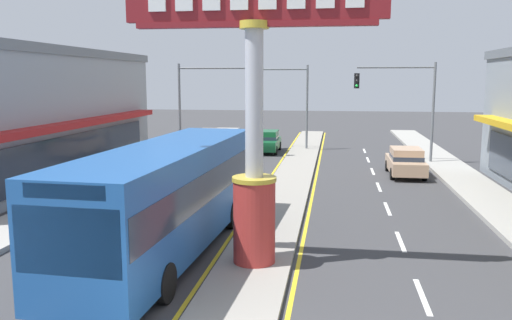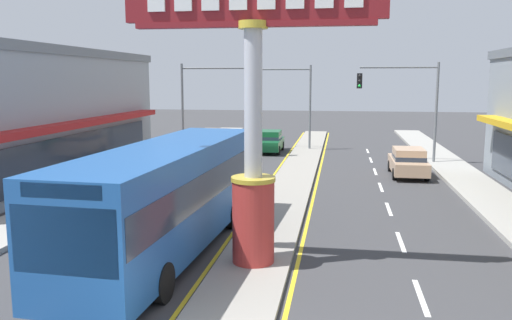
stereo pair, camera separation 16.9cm
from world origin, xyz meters
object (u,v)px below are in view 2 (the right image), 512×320
Objects in this scene: traffic_light_left_side at (208,94)px; district_sign at (253,119)px; sedan_near_left_lane at (408,162)px; traffic_light_right_side at (407,95)px; bus_near_right_lane at (169,192)px; storefront_left at (1,114)px; sedan_far_right_lane at (269,141)px; traffic_light_median_far at (290,93)px; suv_mid_left_lane at (212,144)px.

district_sign is at bearing -72.39° from traffic_light_left_side.
sedan_near_left_lane is (5.98, 15.05, -3.36)m from district_sign.
bus_near_right_lane is (-8.96, -18.45, -2.38)m from traffic_light_right_side.
sedan_far_right_lane is at bearing 43.68° from storefront_left.
suv_mid_left_lane is (-4.60, -5.14, -3.21)m from traffic_light_median_far.
sedan_near_left_lane is at bearing 68.31° from district_sign.
sedan_near_left_lane is at bearing -20.24° from suv_mid_left_lane.
traffic_light_right_side reaches higher than sedan_far_right_lane.
traffic_light_left_side is at bearing 100.71° from bus_near_right_lane.
traffic_light_right_side is 5.46m from sedan_near_left_lane.
suv_mid_left_lane is (-11.97, 4.41, 0.20)m from sedan_near_left_lane.
sedan_far_right_lane is at bearing -134.04° from traffic_light_median_far.
sedan_far_right_lane is at bearing 136.57° from sedan_near_left_lane.
traffic_light_left_side is 19.43m from bus_near_right_lane.
storefront_left reaches higher than traffic_light_median_far.
traffic_light_right_side is at bearing 20.46° from storefront_left.
bus_near_right_lane is (12.61, -10.41, -1.52)m from storefront_left.
bus_near_right_lane is (-2.69, 0.81, -2.28)m from district_sign.
sedan_near_left_lane is at bearing -21.03° from traffic_light_left_side.
traffic_light_left_side is 1.00× the size of traffic_light_right_side.
storefront_left is at bearing 143.73° from district_sign.
traffic_light_left_side is (-6.27, 19.76, 0.10)m from district_sign.
traffic_light_left_side is 1.00× the size of traffic_light_median_far.
suv_mid_left_lane is at bearing 41.52° from storefront_left.
traffic_light_median_far reaches higher than bus_near_right_lane.
sedan_near_left_lane is at bearing -43.43° from sedan_far_right_lane.
district_sign is 1.71× the size of suv_mid_left_lane.
sedan_near_left_lane is at bearing -93.87° from traffic_light_right_side.
district_sign reaches higher than sedan_near_left_lane.
sedan_far_right_lane is at bearing 90.00° from bus_near_right_lane.
traffic_light_median_far is 7.60m from suv_mid_left_lane.
traffic_light_right_side is at bearing -0.92° from suv_mid_left_lane.
suv_mid_left_lane is at bearing -46.12° from traffic_light_left_side.
traffic_light_left_side is at bearing 158.97° from sedan_near_left_lane.
sedan_far_right_lane is at bearing 44.28° from traffic_light_left_side.
bus_near_right_lane is at bearing -79.97° from suv_mid_left_lane.
traffic_light_median_far is 1.34× the size of suv_mid_left_lane.
sedan_far_right_lane is (0.00, 22.44, -1.08)m from bus_near_right_lane.
sedan_near_left_lane is (21.28, 3.83, -2.60)m from storefront_left.
district_sign reaches higher than traffic_light_left_side.
sedan_far_right_lane is 1.00× the size of sedan_near_left_lane.
traffic_light_median_far is at bearing 43.90° from storefront_left.
sedan_far_right_lane is 5.03m from suv_mid_left_lane.
storefront_left reaches higher than suv_mid_left_lane.
traffic_light_left_side is at bearing 133.88° from suv_mid_left_lane.
sedan_far_right_lane is (3.58, 3.50, -3.46)m from traffic_light_left_side.
traffic_light_right_side reaches higher than bus_near_right_lane.
district_sign reaches higher than sedan_far_right_lane.
suv_mid_left_lane reaches higher than sedan_near_left_lane.
suv_mid_left_lane is (9.31, 8.24, -2.41)m from storefront_left.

